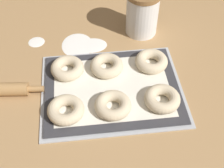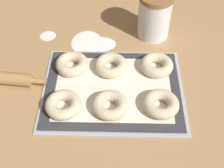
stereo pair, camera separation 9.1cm
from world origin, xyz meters
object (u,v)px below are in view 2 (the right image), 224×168
object	(u,v)px
bagel_front_center	(109,105)
bagel_back_left	(71,64)
bagel_back_center	(110,65)
baking_tray	(112,89)
bagel_back_right	(156,65)
flour_canister	(154,15)
bagel_front_left	(62,105)
bagel_front_right	(160,104)

from	to	relation	value
bagel_front_center	bagel_back_left	distance (m)	0.22
bagel_back_center	baking_tray	bearing A→B (deg)	-84.27
bagel_back_right	baking_tray	bearing A→B (deg)	-148.84
baking_tray	bagel_back_center	size ratio (longest dim) A/B	4.09
bagel_back_left	bagel_back_right	distance (m)	0.29
bagel_front_center	flour_canister	world-z (taller)	flour_canister
baking_tray	flour_canister	distance (m)	0.34
bagel_front_left	bagel_front_right	distance (m)	0.30
bagel_front_right	bagel_back_right	distance (m)	0.17
baking_tray	bagel_front_right	bearing A→B (deg)	-28.03
bagel_back_center	bagel_front_right	bearing A→B (deg)	-46.29
bagel_front_center	bagel_front_right	size ratio (longest dim) A/B	1.00
bagel_front_center	bagel_back_right	xyz separation A→B (m)	(0.16, 0.18, 0.00)
baking_tray	bagel_back_right	distance (m)	0.17
flour_canister	bagel_back_right	bearing A→B (deg)	-90.11
bagel_front_center	bagel_front_right	xyz separation A→B (m)	(0.16, 0.01, 0.00)
bagel_front_center	bagel_back_left	world-z (taller)	same
bagel_front_left	bagel_front_center	xyz separation A→B (m)	(0.14, 0.00, 0.00)
bagel_front_right	bagel_back_center	bearing A→B (deg)	133.71
bagel_back_left	bagel_back_center	bearing A→B (deg)	-1.54
bagel_front_center	bagel_back_left	xyz separation A→B (m)	(-0.14, 0.18, 0.00)
bagel_back_center	flour_canister	bearing A→B (deg)	52.98
baking_tray	bagel_back_center	bearing A→B (deg)	95.73
bagel_back_center	bagel_back_right	bearing A→B (deg)	1.60
bagel_front_left	bagel_back_center	distance (m)	0.22
baking_tray	bagel_back_left	size ratio (longest dim) A/B	4.09
bagel_front_center	bagel_back_right	size ratio (longest dim) A/B	1.00
baking_tray	bagel_back_right	xyz separation A→B (m)	(0.15, 0.09, 0.03)
bagel_front_right	bagel_back_left	xyz separation A→B (m)	(-0.29, 0.17, 0.00)
bagel_back_center	flour_canister	world-z (taller)	flour_canister
baking_tray	bagel_front_center	size ratio (longest dim) A/B	4.09
bagel_front_right	bagel_back_left	world-z (taller)	same
bagel_front_left	bagel_back_center	bearing A→B (deg)	50.63
bagel_back_right	flour_canister	size ratio (longest dim) A/B	0.65
baking_tray	bagel_front_left	size ratio (longest dim) A/B	4.09
bagel_front_right	bagel_back_right	xyz separation A→B (m)	(-0.00, 0.17, 0.00)
baking_tray	flour_canister	bearing A→B (deg)	63.16
baking_tray	bagel_front_center	bearing A→B (deg)	-94.80
bagel_front_left	bagel_front_right	size ratio (longest dim) A/B	1.00
baking_tray	bagel_back_left	xyz separation A→B (m)	(-0.14, 0.09, 0.03)
bagel_back_right	bagel_front_center	bearing A→B (deg)	-131.40
bagel_back_right	flour_canister	xyz separation A→B (m)	(0.00, 0.20, 0.06)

